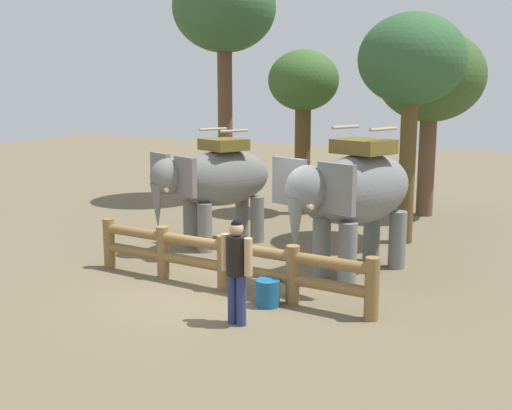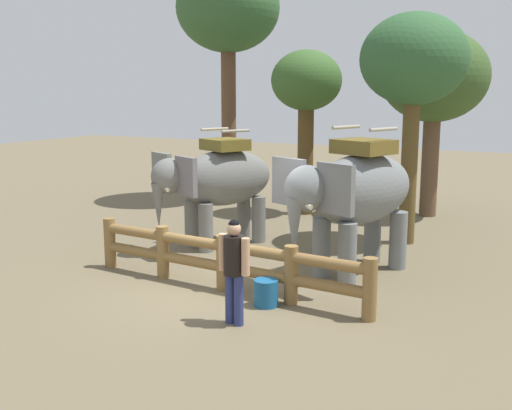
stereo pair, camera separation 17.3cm
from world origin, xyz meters
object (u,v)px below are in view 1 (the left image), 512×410
log_fence (224,259)px  tree_far_left (412,63)px  elephant_near_left (216,181)px  tree_far_right (431,79)px  tourist_woman_in_black (237,264)px  tree_deep_back (303,87)px  feed_bucket (268,293)px  elephant_center (355,193)px  tree_back_center (224,12)px

log_fence → tree_far_left: 6.74m
elephant_near_left → tree_far_right: tree_far_right is taller
elephant_near_left → tourist_woman_in_black: elephant_near_left is taller
tree_deep_back → feed_bucket: (2.63, -7.83, -3.52)m
elephant_center → tree_back_center: tree_back_center is taller
tree_far_left → feed_bucket: (-1.01, -5.62, -4.06)m
log_fence → tree_far_left: size_ratio=1.10×
tourist_woman_in_black → elephant_center: bearing=77.0°
tree_deep_back → elephant_center: bearing=-57.9°
log_fence → elephant_center: 2.97m
log_fence → tree_deep_back: (-1.53, 7.43, 3.16)m
log_fence → tree_far_left: tree_far_left is taller
log_fence → elephant_center: elephant_center is taller
tree_back_center → tree_far_right: bearing=4.1°
tree_far_left → tourist_woman_in_black: bearing=-99.3°
tree_back_center → tree_far_right: tree_back_center is taller
tree_deep_back → tree_far_right: bearing=22.5°
elephant_near_left → tree_back_center: 7.71m
elephant_near_left → tree_back_center: (-2.87, 5.49, 4.59)m
elephant_near_left → tree_back_center: size_ratio=0.43×
tree_far_left → tree_far_right: tree_far_left is taller
tree_deep_back → tree_back_center: bearing=163.7°
tourist_woman_in_black → tree_far_right: 10.67m
elephant_near_left → elephant_center: 3.74m
log_fence → elephant_near_left: size_ratio=1.83×
elephant_center → feed_bucket: size_ratio=7.59×
elephant_center → tree_far_right: bearing=89.9°
tree_deep_back → tree_far_left: bearing=-31.2°
tree_far_left → tree_back_center: 7.73m
tree_far_right → tree_deep_back: bearing=-157.5°
tree_back_center → elephant_near_left: bearing=-62.4°
elephant_near_left → tourist_woman_in_black: (2.86, -4.25, -0.58)m
elephant_near_left → elephant_center: elephant_center is taller
elephant_near_left → feed_bucket: 4.59m
elephant_near_left → tourist_woman_in_black: 5.15m
tree_far_right → tree_deep_back: size_ratio=1.11×
elephant_near_left → tourist_woman_in_black: size_ratio=1.93×
log_fence → elephant_center: size_ratio=1.70×
log_fence → tree_back_center: bearing=119.3°
elephant_near_left → elephant_center: (3.65, -0.79, 0.11)m
log_fence → elephant_near_left: elephant_near_left is taller
elephant_center → elephant_near_left: bearing=167.8°
elephant_near_left → tree_deep_back: tree_deep_back is taller
tourist_woman_in_black → tree_far_right: bearing=85.4°
elephant_center → tourist_woman_in_black: size_ratio=2.08×
log_fence → feed_bucket: size_ratio=12.87×
elephant_center → tree_far_left: tree_far_left is taller
tourist_woman_in_black → log_fence: bearing=126.8°
tourist_woman_in_black → tree_deep_back: (-2.56, 8.81, 2.77)m
log_fence → tree_deep_back: 8.22m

